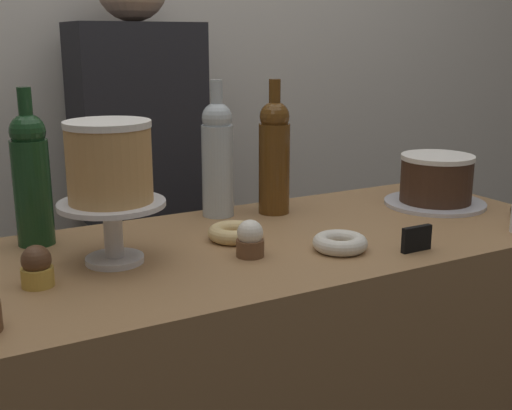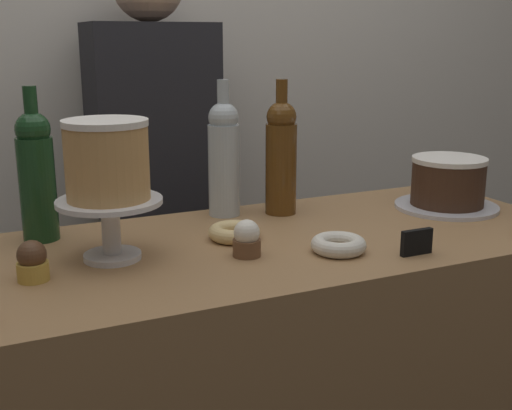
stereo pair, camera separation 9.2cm
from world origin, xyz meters
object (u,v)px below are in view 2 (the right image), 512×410
at_px(cake_stand_pedestal, 110,219).
at_px(wine_bottle_clear, 224,156).
at_px(wine_bottle_amber, 281,155).
at_px(wine_bottle_green, 36,173).
at_px(price_sign_chalkboard, 417,242).
at_px(chocolate_round_cake, 448,181).
at_px(cupcake_vanilla, 247,239).
at_px(donut_glazed, 234,232).
at_px(barista_figure, 157,213).
at_px(cupcake_chocolate, 32,262).
at_px(white_layer_cake, 107,160).
at_px(donut_sugar, 338,245).

bearing_deg(cake_stand_pedestal, wine_bottle_clear, 33.48).
distance_m(wine_bottle_amber, wine_bottle_green, 0.56).
bearing_deg(cake_stand_pedestal, price_sign_chalkboard, -22.20).
height_order(chocolate_round_cake, cupcake_vanilla, chocolate_round_cake).
bearing_deg(donut_glazed, barista_figure, 89.29).
bearing_deg(cupcake_chocolate, cupcake_vanilla, -5.24).
bearing_deg(cupcake_vanilla, wine_bottle_clear, 76.03).
bearing_deg(white_layer_cake, cupcake_vanilla, -20.67).
xyz_separation_m(wine_bottle_clear, barista_figure, (-0.05, 0.44, -0.24)).
distance_m(cake_stand_pedestal, white_layer_cake, 0.12).
distance_m(donut_sugar, donut_glazed, 0.23).
distance_m(white_layer_cake, donut_glazed, 0.32).
bearing_deg(wine_bottle_green, chocolate_round_cake, -9.25).
xyz_separation_m(cake_stand_pedestal, cupcake_vanilla, (0.25, -0.09, -0.05)).
xyz_separation_m(wine_bottle_green, donut_glazed, (0.38, -0.17, -0.13)).
relative_size(wine_bottle_amber, barista_figure, 0.20).
height_order(price_sign_chalkboard, barista_figure, barista_figure).
height_order(cake_stand_pedestal, wine_bottle_green, wine_bottle_green).
height_order(cake_stand_pedestal, price_sign_chalkboard, cake_stand_pedestal).
bearing_deg(donut_glazed, cupcake_chocolate, -169.99).
relative_size(cake_stand_pedestal, wine_bottle_clear, 0.62).
xyz_separation_m(cake_stand_pedestal, donut_sugar, (0.42, -0.15, -0.07)).
bearing_deg(donut_glazed, donut_sugar, -46.75).
height_order(wine_bottle_clear, wine_bottle_amber, same).
height_order(donut_glazed, price_sign_chalkboard, price_sign_chalkboard).
distance_m(wine_bottle_green, price_sign_chalkboard, 0.80).
height_order(donut_sugar, donut_glazed, same).
distance_m(chocolate_round_cake, wine_bottle_green, 0.98).
distance_m(price_sign_chalkboard, barista_figure, 0.93).
height_order(wine_bottle_clear, price_sign_chalkboard, wine_bottle_clear).
xyz_separation_m(chocolate_round_cake, barista_figure, (-0.58, 0.61, -0.17)).
xyz_separation_m(wine_bottle_amber, cupcake_chocolate, (-0.61, -0.23, -0.11)).
bearing_deg(barista_figure, cupcake_chocolate, -121.26).
xyz_separation_m(white_layer_cake, barista_figure, (0.27, 0.65, -0.30)).
relative_size(wine_bottle_green, donut_sugar, 2.91).
xyz_separation_m(wine_bottle_clear, price_sign_chalkboard, (0.23, -0.44, -0.12)).
distance_m(cupcake_chocolate, price_sign_chalkboard, 0.73).
relative_size(cupcake_vanilla, barista_figure, 0.05).
bearing_deg(white_layer_cake, cake_stand_pedestal, 90.00).
xyz_separation_m(cake_stand_pedestal, wine_bottle_clear, (0.32, 0.21, 0.06)).
height_order(cupcake_vanilla, barista_figure, barista_figure).
bearing_deg(chocolate_round_cake, white_layer_cake, -177.71).
bearing_deg(cupcake_vanilla, chocolate_round_cake, 11.78).
xyz_separation_m(wine_bottle_green, price_sign_chalkboard, (0.67, -0.42, -0.12)).
height_order(wine_bottle_green, barista_figure, barista_figure).
relative_size(chocolate_round_cake, wine_bottle_amber, 0.57).
relative_size(cake_stand_pedestal, cupcake_vanilla, 2.74).
bearing_deg(chocolate_round_cake, donut_glazed, -178.42).
bearing_deg(cupcake_vanilla, barista_figure, 87.84).
height_order(cake_stand_pedestal, donut_glazed, cake_stand_pedestal).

